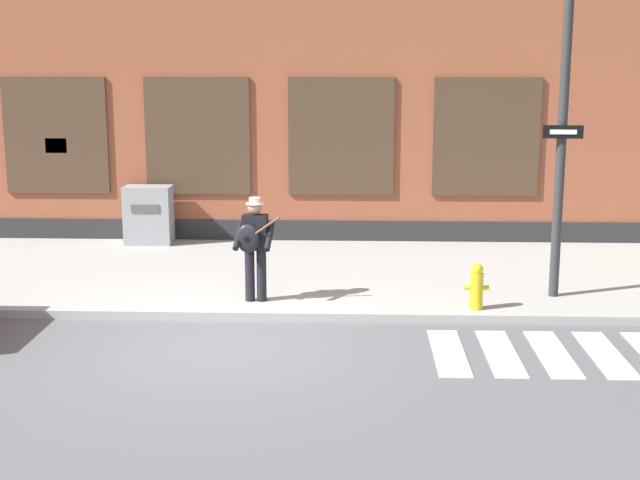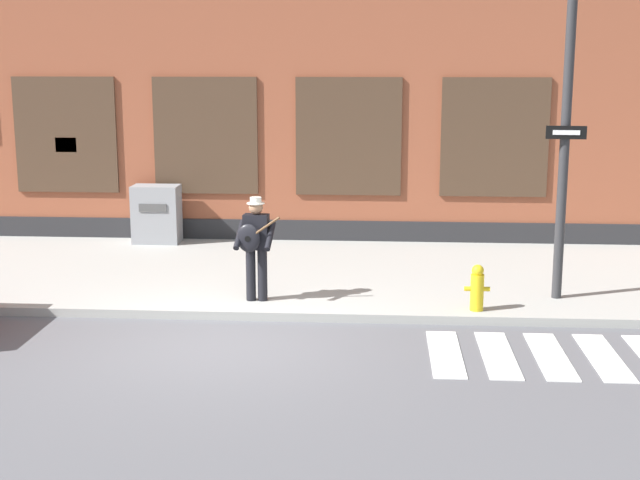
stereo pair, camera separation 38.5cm
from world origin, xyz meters
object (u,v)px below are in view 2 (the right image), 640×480
busker (255,243)px  fire_hydrant (477,288)px  traffic_light (578,63)px  utility_box (157,214)px

busker → fire_hydrant: busker is taller
busker → fire_hydrant: 3.43m
busker → fire_hydrant: bearing=-5.1°
fire_hydrant → busker: bearing=174.9°
traffic_light → utility_box: 9.14m
utility_box → fire_hydrant: size_ratio=1.67×
utility_box → fire_hydrant: 7.52m
utility_box → traffic_light: bearing=-32.8°
busker → fire_hydrant: (3.36, -0.30, -0.58)m
busker → fire_hydrant: size_ratio=2.32×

